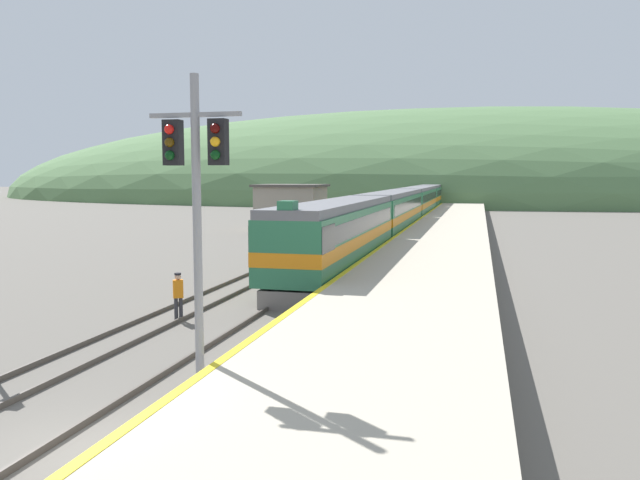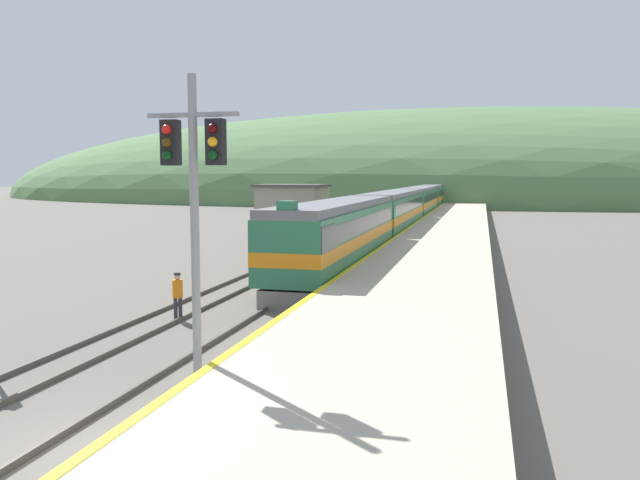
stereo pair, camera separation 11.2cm
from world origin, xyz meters
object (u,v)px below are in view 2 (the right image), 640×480
(express_train_lead_car, at_px, (338,235))
(carriage_second, at_px, (394,212))
(carriage_fourth, at_px, (434,196))
(carriage_third, at_px, (420,202))
(signal_mast_main, at_px, (194,191))
(track_worker, at_px, (178,293))

(express_train_lead_car, height_order, carriage_second, express_train_lead_car)
(express_train_lead_car, relative_size, carriage_fourth, 0.88)
(carriage_third, distance_m, carriage_fourth, 22.85)
(express_train_lead_car, distance_m, carriage_second, 21.81)
(carriage_second, relative_size, signal_mast_main, 2.91)
(carriage_third, height_order, track_worker, carriage_third)
(signal_mast_main, bearing_deg, track_worker, 120.31)
(carriage_second, xyz_separation_m, signal_mast_main, (1.11, -41.28, 2.79))
(carriage_third, xyz_separation_m, signal_mast_main, (1.11, -64.12, 2.79))
(express_train_lead_car, bearing_deg, track_worker, -105.43)
(express_train_lead_car, xyz_separation_m, carriage_second, (0.00, 21.81, -0.01))
(express_train_lead_car, xyz_separation_m, track_worker, (-3.30, -11.94, -1.15))
(carriage_third, height_order, carriage_fourth, same)
(express_train_lead_car, height_order, signal_mast_main, signal_mast_main)
(carriage_fourth, xyz_separation_m, track_worker, (-3.30, -79.44, -1.14))
(carriage_second, xyz_separation_m, track_worker, (-3.30, -33.75, -1.14))
(carriage_third, distance_m, track_worker, 56.70)
(carriage_fourth, bearing_deg, carriage_third, -90.00)
(express_train_lead_car, distance_m, carriage_third, 44.65)
(express_train_lead_car, distance_m, track_worker, 12.44)
(carriage_second, distance_m, carriage_third, 22.85)
(carriage_second, relative_size, carriage_fourth, 1.00)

